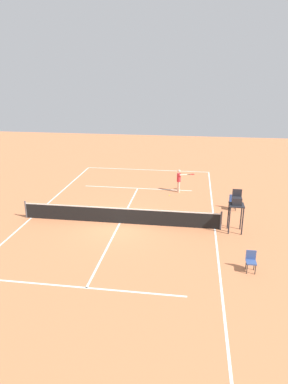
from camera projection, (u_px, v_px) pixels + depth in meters
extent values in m
plane|color=#D37A4C|center=(120.00, 223.00, 20.39)|extent=(60.00, 60.00, 0.00)
cube|color=white|center=(147.00, 170.00, 31.49)|extent=(10.96, 0.10, 0.01)
cube|color=white|center=(215.00, 229.00, 19.64)|extent=(0.10, 23.74, 0.01)
cube|color=white|center=(31.00, 218.00, 21.14)|extent=(0.10, 23.74, 0.01)
cube|color=white|center=(138.00, 188.00, 26.49)|extent=(8.22, 0.10, 0.01)
cube|color=white|center=(86.00, 288.00, 14.28)|extent=(8.22, 0.10, 0.01)
cube|color=white|center=(120.00, 223.00, 20.39)|extent=(0.10, 13.06, 0.01)
cylinder|color=#4C4C51|center=(221.00, 221.00, 19.42)|extent=(0.10, 0.10, 1.07)
cylinder|color=#4C4C51|center=(26.00, 209.00, 21.00)|extent=(0.10, 0.10, 1.07)
cube|color=black|center=(120.00, 216.00, 20.24)|extent=(11.56, 0.03, 0.91)
cube|color=white|center=(119.00, 208.00, 20.09)|extent=(11.56, 0.04, 0.06)
cylinder|color=beige|center=(178.00, 186.00, 25.66)|extent=(0.12, 0.12, 0.79)
cylinder|color=beige|center=(179.00, 187.00, 25.47)|extent=(0.12, 0.12, 0.79)
cylinder|color=red|center=(179.00, 178.00, 25.34)|extent=(0.28, 0.28, 0.62)
sphere|color=beige|center=(179.00, 171.00, 25.18)|extent=(0.22, 0.22, 0.22)
cylinder|color=beige|center=(178.00, 176.00, 25.49)|extent=(0.09, 0.09, 0.55)
cylinder|color=beige|center=(183.00, 175.00, 25.15)|extent=(0.55, 0.29, 0.09)
cylinder|color=black|center=(189.00, 175.00, 25.23)|extent=(0.26, 0.13, 0.04)
ellipsoid|color=red|center=(192.00, 174.00, 25.29)|extent=(0.40, 0.38, 0.04)
sphere|color=#CCE033|center=(170.00, 195.00, 24.91)|extent=(0.07, 0.07, 0.07)
cylinder|color=#232328|center=(243.00, 222.00, 18.71)|extent=(0.07, 0.07, 1.55)
cylinder|color=#232328|center=(229.00, 221.00, 18.80)|extent=(0.07, 0.07, 1.55)
cylinder|color=#232328|center=(241.00, 216.00, 19.36)|extent=(0.07, 0.07, 1.55)
cylinder|color=#232328|center=(228.00, 216.00, 19.46)|extent=(0.07, 0.07, 1.55)
cube|color=#232328|center=(237.00, 205.00, 18.82)|extent=(0.80, 0.80, 0.06)
cube|color=#232328|center=(237.00, 201.00, 18.75)|extent=(0.50, 0.44, 0.40)
cube|color=#232328|center=(237.00, 194.00, 18.82)|extent=(0.50, 0.06, 0.50)
cylinder|color=#262626|center=(255.00, 270.00, 15.17)|extent=(0.04, 0.04, 0.45)
cylinder|color=#262626|center=(247.00, 269.00, 15.22)|extent=(0.04, 0.04, 0.45)
cylinder|color=#262626|center=(254.00, 266.00, 15.50)|extent=(0.04, 0.04, 0.45)
cylinder|color=#262626|center=(246.00, 265.00, 15.55)|extent=(0.04, 0.04, 0.45)
cube|color=#38518C|center=(251.00, 262.00, 15.28)|extent=(0.44, 0.44, 0.06)
cube|color=#38518C|center=(251.00, 255.00, 15.40)|extent=(0.44, 0.04, 0.44)
cylinder|color=#262626|center=(236.00, 208.00, 22.13)|extent=(0.04, 0.04, 0.45)
cylinder|color=#262626|center=(230.00, 207.00, 22.18)|extent=(0.04, 0.04, 0.45)
cylinder|color=#262626|center=(235.00, 206.00, 22.46)|extent=(0.04, 0.04, 0.45)
cylinder|color=#262626|center=(229.00, 205.00, 22.50)|extent=(0.04, 0.04, 0.45)
cube|color=#38518C|center=(233.00, 203.00, 22.23)|extent=(0.44, 0.44, 0.06)
cube|color=#38518C|center=(233.00, 198.00, 22.36)|extent=(0.44, 0.04, 0.44)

